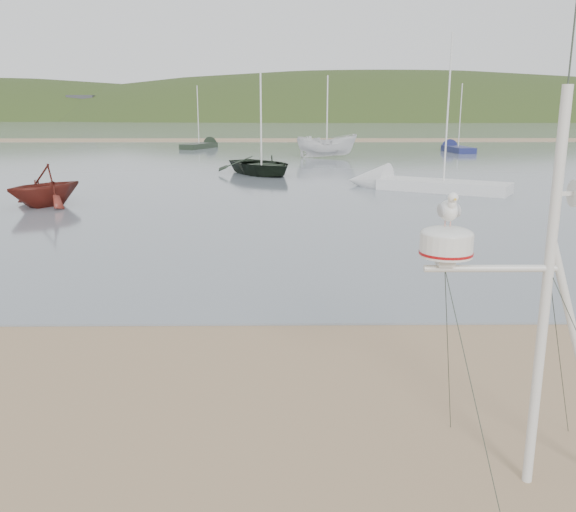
{
  "coord_description": "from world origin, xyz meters",
  "views": [
    {
      "loc": [
        1.81,
        -6.49,
        3.85
      ],
      "look_at": [
        1.9,
        1.0,
        2.03
      ],
      "focal_mm": 38.0,
      "sensor_mm": 36.0,
      "label": 1
    }
  ],
  "objects_px": {
    "boat_white": "(327,127)",
    "sailboat_blue_far": "(452,148)",
    "mast_rig": "(534,379)",
    "sailboat_white_near": "(399,183)",
    "sailboat_dark_mid": "(207,145)",
    "boat_dark": "(261,127)",
    "boat_red": "(43,166)"
  },
  "relations": [
    {
      "from": "sailboat_blue_far",
      "to": "sailboat_white_near",
      "type": "bearing_deg",
      "value": -110.34
    },
    {
      "from": "sailboat_dark_mid",
      "to": "sailboat_blue_far",
      "type": "height_order",
      "value": "sailboat_dark_mid"
    },
    {
      "from": "mast_rig",
      "to": "boat_dark",
      "type": "height_order",
      "value": "boat_dark"
    },
    {
      "from": "sailboat_dark_mid",
      "to": "sailboat_white_near",
      "type": "height_order",
      "value": "sailboat_white_near"
    },
    {
      "from": "boat_dark",
      "to": "sailboat_blue_far",
      "type": "xyz_separation_m",
      "value": [
        16.97,
        20.66,
        -2.49
      ]
    },
    {
      "from": "sailboat_dark_mid",
      "to": "sailboat_white_near",
      "type": "xyz_separation_m",
      "value": [
        13.21,
        -32.48,
        -0.0
      ]
    },
    {
      "from": "boat_white",
      "to": "sailboat_blue_far",
      "type": "relative_size",
      "value": 0.72
    },
    {
      "from": "mast_rig",
      "to": "boat_dark",
      "type": "xyz_separation_m",
      "value": [
        -3.71,
        30.53,
        1.59
      ]
    },
    {
      "from": "mast_rig",
      "to": "sailboat_white_near",
      "type": "xyz_separation_m",
      "value": [
        3.21,
        24.09,
        -0.89
      ]
    },
    {
      "from": "boat_dark",
      "to": "boat_red",
      "type": "relative_size",
      "value": 1.72
    },
    {
      "from": "boat_dark",
      "to": "boat_white",
      "type": "height_order",
      "value": "boat_dark"
    },
    {
      "from": "boat_red",
      "to": "sailboat_white_near",
      "type": "bearing_deg",
      "value": 54.89
    },
    {
      "from": "mast_rig",
      "to": "sailboat_blue_far",
      "type": "height_order",
      "value": "sailboat_blue_far"
    },
    {
      "from": "sailboat_blue_far",
      "to": "mast_rig",
      "type": "bearing_deg",
      "value": -104.52
    },
    {
      "from": "boat_white",
      "to": "sailboat_dark_mid",
      "type": "height_order",
      "value": "sailboat_dark_mid"
    },
    {
      "from": "mast_rig",
      "to": "sailboat_dark_mid",
      "type": "relative_size",
      "value": 0.74
    },
    {
      "from": "sailboat_dark_mid",
      "to": "boat_red",
      "type": "bearing_deg",
      "value": -92.99
    },
    {
      "from": "boat_white",
      "to": "sailboat_blue_far",
      "type": "distance_m",
      "value": 14.74
    },
    {
      "from": "sailboat_white_near",
      "to": "boat_white",
      "type": "bearing_deg",
      "value": 96.4
    },
    {
      "from": "sailboat_white_near",
      "to": "sailboat_blue_far",
      "type": "bearing_deg",
      "value": 69.66
    },
    {
      "from": "mast_rig",
      "to": "boat_dark",
      "type": "bearing_deg",
      "value": 96.93
    },
    {
      "from": "sailboat_dark_mid",
      "to": "sailboat_white_near",
      "type": "distance_m",
      "value": 35.06
    },
    {
      "from": "boat_dark",
      "to": "sailboat_dark_mid",
      "type": "height_order",
      "value": "sailboat_dark_mid"
    },
    {
      "from": "boat_white",
      "to": "sailboat_blue_far",
      "type": "xyz_separation_m",
      "value": [
        12.19,
        8.01,
        -2.13
      ]
    },
    {
      "from": "boat_red",
      "to": "boat_white",
      "type": "bearing_deg",
      "value": 97.15
    },
    {
      "from": "mast_rig",
      "to": "sailboat_white_near",
      "type": "relative_size",
      "value": 0.63
    },
    {
      "from": "boat_dark",
      "to": "boat_red",
      "type": "xyz_separation_m",
      "value": [
        -8.26,
        -11.89,
        -1.15
      ]
    },
    {
      "from": "boat_dark",
      "to": "sailboat_white_near",
      "type": "distance_m",
      "value": 9.78
    },
    {
      "from": "sailboat_blue_far",
      "to": "sailboat_white_near",
      "type": "xyz_separation_m",
      "value": [
        -10.05,
        -27.1,
        -0.0
      ]
    },
    {
      "from": "sailboat_white_near",
      "to": "mast_rig",
      "type": "bearing_deg",
      "value": -97.6
    },
    {
      "from": "sailboat_blue_far",
      "to": "sailboat_dark_mid",
      "type": "bearing_deg",
      "value": 166.98
    },
    {
      "from": "boat_red",
      "to": "sailboat_dark_mid",
      "type": "xyz_separation_m",
      "value": [
        1.98,
        37.93,
        -1.34
      ]
    }
  ]
}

